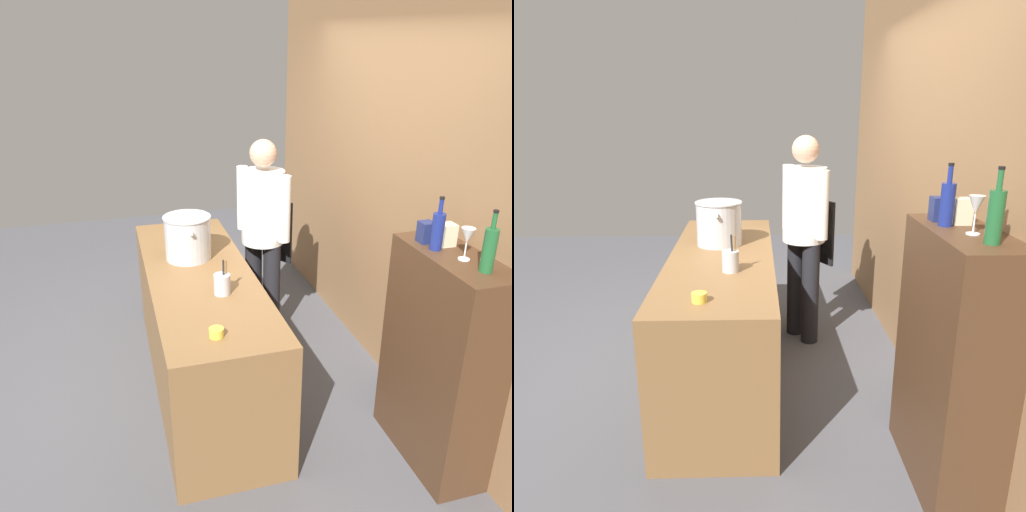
# 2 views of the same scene
# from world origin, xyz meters

# --- Properties ---
(ground_plane) EXTENTS (8.00, 8.00, 0.00)m
(ground_plane) POSITION_xyz_m (0.00, 0.00, 0.00)
(ground_plane) COLOR #4C4C51
(brick_back_panel) EXTENTS (4.40, 0.10, 3.00)m
(brick_back_panel) POSITION_xyz_m (0.00, 1.40, 1.50)
(brick_back_panel) COLOR olive
(brick_back_panel) RESTS_ON ground_plane
(prep_counter) EXTENTS (2.12, 0.70, 0.90)m
(prep_counter) POSITION_xyz_m (0.00, 0.00, 0.45)
(prep_counter) COLOR brown
(prep_counter) RESTS_ON ground_plane
(bar_cabinet) EXTENTS (0.76, 0.32, 1.33)m
(bar_cabinet) POSITION_xyz_m (1.06, 1.19, 0.66)
(bar_cabinet) COLOR #472D1C
(bar_cabinet) RESTS_ON ground_plane
(chef) EXTENTS (0.46, 0.41, 1.66)m
(chef) POSITION_xyz_m (-0.58, 0.62, 0.96)
(chef) COLOR black
(chef) RESTS_ON ground_plane
(stockpot_large) EXTENTS (0.40, 0.34, 0.31)m
(stockpot_large) POSITION_xyz_m (-0.27, -0.03, 1.06)
(stockpot_large) COLOR #B7BABF
(stockpot_large) RESTS_ON prep_counter
(utensil_crock) EXTENTS (0.10, 0.10, 0.24)m
(utensil_crock) POSITION_xyz_m (0.34, 0.08, 0.97)
(utensil_crock) COLOR #B7BABF
(utensil_crock) RESTS_ON prep_counter
(butter_jar) EXTENTS (0.08, 0.08, 0.05)m
(butter_jar) POSITION_xyz_m (0.83, -0.06, 0.93)
(butter_jar) COLOR yellow
(butter_jar) RESTS_ON prep_counter
(wine_bottle_cobalt) EXTENTS (0.07, 0.07, 0.29)m
(wine_bottle_cobalt) POSITION_xyz_m (0.96, 1.13, 1.44)
(wine_bottle_cobalt) COLOR navy
(wine_bottle_cobalt) RESTS_ON bar_cabinet
(wine_bottle_green) EXTENTS (0.07, 0.07, 0.32)m
(wine_bottle_green) POSITION_xyz_m (1.28, 1.20, 1.44)
(wine_bottle_green) COLOR #1E592D
(wine_bottle_green) RESTS_ON bar_cabinet
(wine_glass_tall) EXTENTS (0.07, 0.07, 0.17)m
(wine_glass_tall) POSITION_xyz_m (1.12, 1.19, 1.45)
(wine_glass_tall) COLOR silver
(wine_glass_tall) RESTS_ON bar_cabinet
(spice_tin_navy) EXTENTS (0.08, 0.08, 0.12)m
(spice_tin_navy) POSITION_xyz_m (0.85, 1.13, 1.39)
(spice_tin_navy) COLOR navy
(spice_tin_navy) RESTS_ON bar_cabinet
(spice_tin_cream) EXTENTS (0.08, 0.08, 0.12)m
(spice_tin_cream) POSITION_xyz_m (0.92, 1.22, 1.39)
(spice_tin_cream) COLOR beige
(spice_tin_cream) RESTS_ON bar_cabinet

